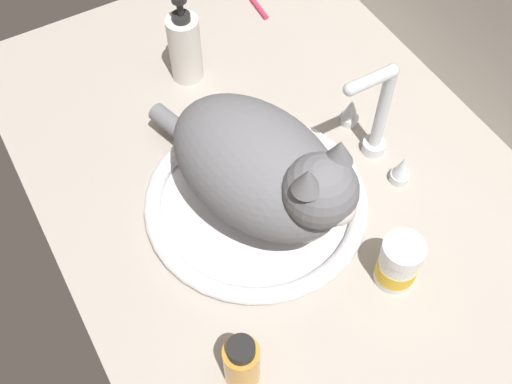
{
  "coord_description": "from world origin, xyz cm",
  "views": [
    {
      "loc": [
        50.88,
        -34.03,
        88.37
      ],
      "look_at": [
        2.39,
        -6.26,
        7.0
      ],
      "focal_mm": 44.2,
      "sensor_mm": 36.0,
      "label": 1
    }
  ],
  "objects_px": {
    "faucet": "(376,122)",
    "cat": "(265,171)",
    "amber_bottle": "(242,362)",
    "pill_bottle": "(398,263)",
    "sink_basin": "(256,202)",
    "soap_pump_bottle": "(185,47)"
  },
  "relations": [
    {
      "from": "amber_bottle",
      "to": "cat",
      "type": "bearing_deg",
      "value": 143.16
    },
    {
      "from": "sink_basin",
      "to": "cat",
      "type": "relative_size",
      "value": 0.88
    },
    {
      "from": "faucet",
      "to": "soap_pump_bottle",
      "type": "relative_size",
      "value": 1.09
    },
    {
      "from": "pill_bottle",
      "to": "amber_bottle",
      "type": "height_order",
      "value": "amber_bottle"
    },
    {
      "from": "sink_basin",
      "to": "faucet",
      "type": "relative_size",
      "value": 1.8
    },
    {
      "from": "cat",
      "to": "amber_bottle",
      "type": "height_order",
      "value": "cat"
    },
    {
      "from": "soap_pump_bottle",
      "to": "amber_bottle",
      "type": "bearing_deg",
      "value": -19.0
    },
    {
      "from": "pill_bottle",
      "to": "soap_pump_bottle",
      "type": "height_order",
      "value": "soap_pump_bottle"
    },
    {
      "from": "sink_basin",
      "to": "cat",
      "type": "height_order",
      "value": "cat"
    },
    {
      "from": "pill_bottle",
      "to": "sink_basin",
      "type": "bearing_deg",
      "value": -151.72
    },
    {
      "from": "faucet",
      "to": "cat",
      "type": "xyz_separation_m",
      "value": [
        0.02,
        -0.22,
        0.04
      ]
    },
    {
      "from": "cat",
      "to": "amber_bottle",
      "type": "distance_m",
      "value": 0.27
    },
    {
      "from": "sink_basin",
      "to": "amber_bottle",
      "type": "height_order",
      "value": "amber_bottle"
    },
    {
      "from": "amber_bottle",
      "to": "faucet",
      "type": "bearing_deg",
      "value": 121.33
    },
    {
      "from": "faucet",
      "to": "amber_bottle",
      "type": "xyz_separation_m",
      "value": [
        0.23,
        -0.38,
        -0.03
      ]
    },
    {
      "from": "faucet",
      "to": "pill_bottle",
      "type": "distance_m",
      "value": 0.24
    },
    {
      "from": "pill_bottle",
      "to": "cat",
      "type": "bearing_deg",
      "value": -150.7
    },
    {
      "from": "amber_bottle",
      "to": "pill_bottle",
      "type": "bearing_deg",
      "value": 93.56
    },
    {
      "from": "amber_bottle",
      "to": "soap_pump_bottle",
      "type": "bearing_deg",
      "value": 161.0
    },
    {
      "from": "soap_pump_bottle",
      "to": "cat",
      "type": "bearing_deg",
      "value": -5.15
    },
    {
      "from": "sink_basin",
      "to": "soap_pump_bottle",
      "type": "xyz_separation_m",
      "value": [
        -0.32,
        0.04,
        0.06
      ]
    },
    {
      "from": "faucet",
      "to": "cat",
      "type": "height_order",
      "value": "cat"
    }
  ]
}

